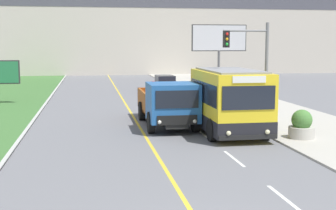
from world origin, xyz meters
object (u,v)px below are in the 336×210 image
dump_truck (169,105)px  planter_round_second (262,109)px  planter_round_third (230,99)px  planter_round_near (302,126)px  car_distant (165,84)px  billboard_large (219,40)px  city_bus (230,102)px  traffic_light_mast (253,62)px  planter_round_far (210,91)px

dump_truck → planter_round_second: (5.44, 1.42, -0.54)m
planter_round_second → planter_round_third: (-0.24, 5.20, -0.02)m
planter_round_near → car_distant: bearing=96.8°
billboard_large → planter_round_second: size_ratio=4.64×
city_bus → dump_truck: 3.24m
city_bus → planter_round_near: city_bus is taller
car_distant → billboard_large: 7.77m
dump_truck → planter_round_near: 6.54m
dump_truck → planter_round_third: 8.43m
traffic_light_mast → city_bus: bearing=-147.3°
dump_truck → billboard_large: size_ratio=1.14×
planter_round_near → planter_round_far: 15.59m
car_distant → planter_round_second: (2.74, -16.52, -0.04)m
car_distant → planter_round_far: 6.62m
traffic_light_mast → planter_round_third: traffic_light_mast is taller
planter_round_second → dump_truck: bearing=-165.4°
dump_truck → planter_round_far: size_ratio=5.30×
billboard_large → planter_round_far: bearing=-109.4°
billboard_large → planter_round_near: 25.56m
dump_truck → car_distant: bearing=81.4°
planter_round_second → car_distant: bearing=99.4°
planter_round_near → planter_round_second: bearing=88.5°
planter_round_far → city_bus: bearing=-100.9°
traffic_light_mast → planter_round_far: 13.23m
planter_round_third → planter_round_far: size_ratio=0.97×
planter_round_second → city_bus: bearing=-130.4°
city_bus → planter_round_far: size_ratio=4.14×
traffic_light_mast → planter_round_near: traffic_light_mast is taller
city_bus → dump_truck: (-2.53, 2.00, -0.35)m
planter_round_near → planter_round_far: (-0.10, 15.59, 0.02)m
planter_round_far → planter_round_second: bearing=-88.7°
city_bus → car_distant: 19.95m
car_distant → traffic_light_mast: bearing=-86.2°
city_bus → planter_round_second: (2.91, 3.41, -0.89)m
planter_round_third → planter_round_far: 5.20m
planter_round_third → car_distant: bearing=102.4°
car_distant → planter_round_near: bearing=-83.2°
billboard_large → planter_round_second: bearing=-98.9°
traffic_light_mast → planter_round_second: (1.48, 2.50, -2.72)m
planter_round_second → planter_round_far: planter_round_second is taller
dump_truck → planter_round_far: dump_truck is taller
dump_truck → traffic_light_mast: size_ratio=1.32×
planter_round_second → planter_round_third: 5.20m
city_bus → planter_round_third: city_bus is taller
planter_round_third → planter_round_second: bearing=-87.3°
dump_truck → car_distant: size_ratio=1.61×
car_distant → billboard_large: bearing=29.7°
billboard_large → planter_round_far: billboard_large is taller
dump_truck → planter_round_second: bearing=14.6°
traffic_light_mast → planter_round_third: (1.24, 7.69, -2.74)m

